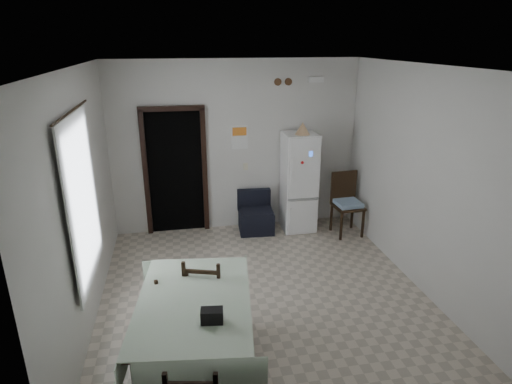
{
  "coord_description": "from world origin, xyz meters",
  "views": [
    {
      "loc": [
        -1.02,
        -4.8,
        3.18
      ],
      "look_at": [
        0.0,
        0.5,
        1.25
      ],
      "focal_mm": 30.0,
      "sensor_mm": 36.0,
      "label": 1
    }
  ],
  "objects_px": {
    "fridge": "(299,182)",
    "dining_chair_far_right": "(207,295)",
    "corner_chair": "(348,205)",
    "dining_chair_far_left": "(169,305)",
    "dining_table": "(196,337)",
    "navy_seat": "(256,212)"
  },
  "relations": [
    {
      "from": "dining_table",
      "to": "dining_chair_far_right",
      "type": "xyz_separation_m",
      "value": [
        0.15,
        0.58,
        0.08
      ]
    },
    {
      "from": "navy_seat",
      "to": "corner_chair",
      "type": "height_order",
      "value": "corner_chair"
    },
    {
      "from": "dining_chair_far_left",
      "to": "dining_chair_far_right",
      "type": "bearing_deg",
      "value": 164.83
    },
    {
      "from": "corner_chair",
      "to": "dining_table",
      "type": "xyz_separation_m",
      "value": [
        -2.73,
        -2.8,
        -0.11
      ]
    },
    {
      "from": "fridge",
      "to": "dining_chair_far_right",
      "type": "xyz_separation_m",
      "value": [
        -1.82,
        -2.62,
        -0.35
      ]
    },
    {
      "from": "navy_seat",
      "to": "dining_chair_far_right",
      "type": "xyz_separation_m",
      "value": [
        -1.07,
        -2.62,
        0.15
      ]
    },
    {
      "from": "fridge",
      "to": "navy_seat",
      "type": "xyz_separation_m",
      "value": [
        -0.75,
        -0.0,
        -0.5
      ]
    },
    {
      "from": "navy_seat",
      "to": "dining_chair_far_right",
      "type": "bearing_deg",
      "value": -108.22
    },
    {
      "from": "navy_seat",
      "to": "dining_chair_far_left",
      "type": "bearing_deg",
      "value": -115.29
    },
    {
      "from": "fridge",
      "to": "dining_chair_far_left",
      "type": "xyz_separation_m",
      "value": [
        -2.23,
        -2.64,
        -0.41
      ]
    },
    {
      "from": "fridge",
      "to": "dining_chair_far_right",
      "type": "distance_m",
      "value": 3.21
    },
    {
      "from": "navy_seat",
      "to": "corner_chair",
      "type": "distance_m",
      "value": 1.57
    },
    {
      "from": "corner_chair",
      "to": "dining_chair_far_left",
      "type": "xyz_separation_m",
      "value": [
        -2.99,
        -2.24,
        -0.09
      ]
    },
    {
      "from": "fridge",
      "to": "corner_chair",
      "type": "bearing_deg",
      "value": -27.37
    },
    {
      "from": "fridge",
      "to": "corner_chair",
      "type": "relative_size",
      "value": 1.6
    },
    {
      "from": "dining_table",
      "to": "dining_chair_far_right",
      "type": "relative_size",
      "value": 1.61
    },
    {
      "from": "dining_table",
      "to": "fridge",
      "type": "bearing_deg",
      "value": 65.76
    },
    {
      "from": "navy_seat",
      "to": "dining_table",
      "type": "relative_size",
      "value": 0.43
    },
    {
      "from": "corner_chair",
      "to": "dining_chair_far_left",
      "type": "distance_m",
      "value": 3.73
    },
    {
      "from": "navy_seat",
      "to": "dining_chair_far_right",
      "type": "distance_m",
      "value": 2.83
    },
    {
      "from": "corner_chair",
      "to": "dining_chair_far_right",
      "type": "relative_size",
      "value": 1.06
    },
    {
      "from": "corner_chair",
      "to": "dining_table",
      "type": "relative_size",
      "value": 0.66
    }
  ]
}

